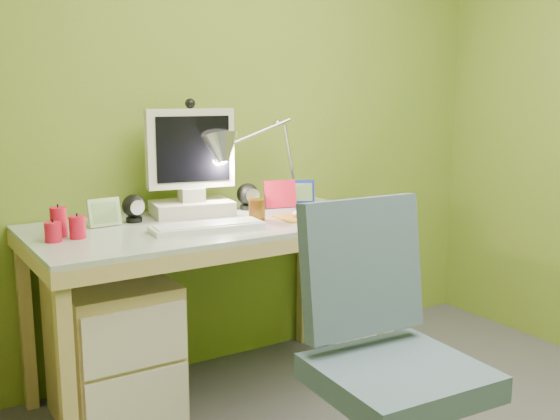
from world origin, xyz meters
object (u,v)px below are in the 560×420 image
desk_lamp (279,143)px  radiator (353,305)px  desk (212,311)px  task_chair (399,372)px  monitor (190,152)px

desk_lamp → radiator: (0.50, 0.05, -0.90)m
desk → task_chair: task_chair is taller
desk → desk_lamp: desk_lamp is taller
desk → radiator: desk is taller
desk → desk_lamp: (0.45, 0.18, 0.69)m
task_chair → monitor: bearing=99.2°
monitor → radiator: size_ratio=1.53×
desk → desk_lamp: size_ratio=2.49×
task_chair → radiator: size_ratio=2.67×
desk_lamp → task_chair: desk_lamp is taller
desk → monitor: 0.69m
desk → task_chair: 1.04m
task_chair → radiator: (0.83, 1.26, -0.30)m
monitor → desk: bearing=-80.8°
monitor → desk_lamp: desk_lamp is taller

